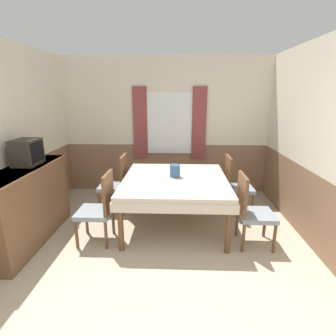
{
  "coord_description": "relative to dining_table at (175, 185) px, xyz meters",
  "views": [
    {
      "loc": [
        0.24,
        -1.47,
        1.92
      ],
      "look_at": [
        0.1,
        2.14,
        0.89
      ],
      "focal_mm": 28.0,
      "sensor_mm": 36.0,
      "label": 1
    }
  ],
  "objects": [
    {
      "name": "wall_left",
      "position": [
        -2.2,
        -0.33,
        0.66
      ],
      "size": [
        0.05,
        4.03,
        2.6
      ],
      "color": "silver",
      "rests_on": "ground_plane"
    },
    {
      "name": "vase",
      "position": [
        -0.0,
        0.06,
        0.19
      ],
      "size": [
        0.15,
        0.15,
        0.18
      ],
      "color": "#335684",
      "rests_on": "dining_table"
    },
    {
      "name": "sideboard",
      "position": [
        -1.94,
        -0.54,
        -0.13
      ],
      "size": [
        0.46,
        1.58,
        1.01
      ],
      "color": "brown",
      "rests_on": "ground_plane"
    },
    {
      "name": "chair_right_far",
      "position": [
        0.98,
        0.5,
        -0.14
      ],
      "size": [
        0.44,
        0.44,
        0.96
      ],
      "rotation": [
        0.0,
        0.0,
        4.71
      ],
      "color": "brown",
      "rests_on": "ground_plane"
    },
    {
      "name": "chair_left_near",
      "position": [
        -0.98,
        -0.5,
        -0.14
      ],
      "size": [
        0.44,
        0.44,
        0.96
      ],
      "rotation": [
        0.0,
        0.0,
        1.57
      ],
      "color": "brown",
      "rests_on": "ground_plane"
    },
    {
      "name": "dining_table",
      "position": [
        0.0,
        0.0,
        0.0
      ],
      "size": [
        1.52,
        1.62,
        0.74
      ],
      "color": "beige",
      "rests_on": "ground_plane"
    },
    {
      "name": "chair_right_near",
      "position": [
        0.98,
        -0.5,
        -0.14
      ],
      "size": [
        0.44,
        0.44,
        0.96
      ],
      "rotation": [
        0.0,
        0.0,
        4.71
      ],
      "color": "brown",
      "rests_on": "ground_plane"
    },
    {
      "name": "chair_left_far",
      "position": [
        -0.98,
        0.5,
        -0.14
      ],
      "size": [
        0.44,
        0.44,
        0.96
      ],
      "rotation": [
        0.0,
        0.0,
        1.57
      ],
      "color": "brown",
      "rests_on": "ground_plane"
    },
    {
      "name": "tv",
      "position": [
        -1.94,
        -0.34,
        0.54
      ],
      "size": [
        0.29,
        0.37,
        0.34
      ],
      "color": "#2D2823",
      "rests_on": "sideboard"
    },
    {
      "name": "wall_back",
      "position": [
        -0.2,
        1.51,
        0.66
      ],
      "size": [
        4.34,
        0.09,
        2.6
      ],
      "color": "silver",
      "rests_on": "ground_plane"
    },
    {
      "name": "wall_right",
      "position": [
        1.79,
        -0.33,
        0.66
      ],
      "size": [
        0.05,
        4.03,
        2.6
      ],
      "color": "silver",
      "rests_on": "ground_plane"
    }
  ]
}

